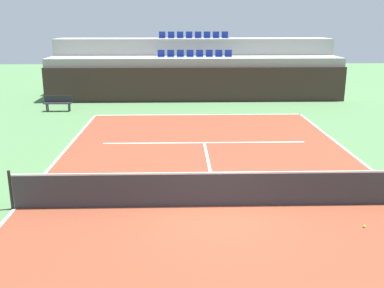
{
  "coord_description": "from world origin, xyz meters",
  "views": [
    {
      "loc": [
        -1.02,
        -11.1,
        4.89
      ],
      "look_at": [
        -0.63,
        2.0,
        1.2
      ],
      "focal_mm": 41.52,
      "sensor_mm": 36.0,
      "label": 1
    }
  ],
  "objects": [
    {
      "name": "tennis_ball_1",
      "position": [
        3.46,
        -1.4,
        0.04
      ],
      "size": [
        0.07,
        0.07,
        0.07
      ],
      "primitive_type": "sphere",
      "color": "#CCE033",
      "rests_on": "court_surface"
    },
    {
      "name": "stands_tier_upper",
      "position": [
        0.0,
        19.62,
        1.83
      ],
      "size": [
        18.38,
        2.4,
        3.65
      ],
      "primitive_type": "cube",
      "color": "#9E9E99",
      "rests_on": "ground_plane"
    },
    {
      "name": "baseline_far",
      "position": [
        0.0,
        11.95,
        0.01
      ],
      "size": [
        11.0,
        0.1,
        0.0
      ],
      "primitive_type": "cube",
      "color": "white",
      "rests_on": "court_surface"
    },
    {
      "name": "seating_row_upper",
      "position": [
        -0.0,
        19.71,
        3.78
      ],
      "size": [
        4.7,
        0.44,
        0.44
      ],
      "color": "navy",
      "rests_on": "stands_tier_upper"
    },
    {
      "name": "sideline_left",
      "position": [
        -5.45,
        0.0,
        0.01
      ],
      "size": [
        0.1,
        24.0,
        0.0
      ],
      "primitive_type": "cube",
      "color": "white",
      "rests_on": "court_surface"
    },
    {
      "name": "centre_service_line",
      "position": [
        0.0,
        3.2,
        0.01
      ],
      "size": [
        0.1,
        6.4,
        0.0
      ],
      "primitive_type": "cube",
      "color": "white",
      "rests_on": "court_surface"
    },
    {
      "name": "court_surface",
      "position": [
        0.0,
        0.0,
        0.01
      ],
      "size": [
        11.0,
        24.0,
        0.01
      ],
      "primitive_type": "cube",
      "color": "brown",
      "rests_on": "ground_plane"
    },
    {
      "name": "seating_row_lower",
      "position": [
        -0.0,
        17.31,
        2.72
      ],
      "size": [
        4.7,
        0.44,
        0.44
      ],
      "color": "navy",
      "rests_on": "stands_tier_lower"
    },
    {
      "name": "stands_tier_lower",
      "position": [
        0.0,
        17.22,
        1.3
      ],
      "size": [
        18.38,
        2.4,
        2.6
      ],
      "primitive_type": "cube",
      "color": "#9E9E99",
      "rests_on": "ground_plane"
    },
    {
      "name": "back_wall",
      "position": [
        0.0,
        15.87,
        1.05
      ],
      "size": [
        18.38,
        0.3,
        2.1
      ],
      "primitive_type": "cube",
      "color": "#33231E",
      "rests_on": "ground_plane"
    },
    {
      "name": "player_bench",
      "position": [
        -7.68,
        13.21,
        0.51
      ],
      "size": [
        1.5,
        0.4,
        0.85
      ],
      "color": "#232328",
      "rests_on": "ground_plane"
    },
    {
      "name": "tennis_net",
      "position": [
        0.0,
        0.0,
        0.51
      ],
      "size": [
        11.08,
        0.08,
        1.07
      ],
      "color": "black",
      "rests_on": "court_surface"
    },
    {
      "name": "service_line_far",
      "position": [
        0.0,
        6.4,
        0.01
      ],
      "size": [
        8.26,
        0.1,
        0.0
      ],
      "primitive_type": "cube",
      "color": "white",
      "rests_on": "court_surface"
    },
    {
      "name": "ground_plane",
      "position": [
        0.0,
        0.0,
        0.0
      ],
      "size": [
        80.0,
        80.0,
        0.0
      ],
      "primitive_type": "plane",
      "color": "#477042"
    }
  ]
}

